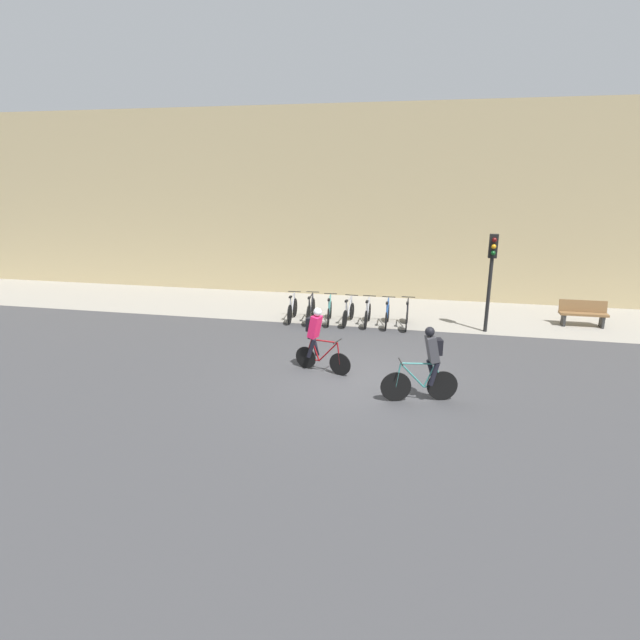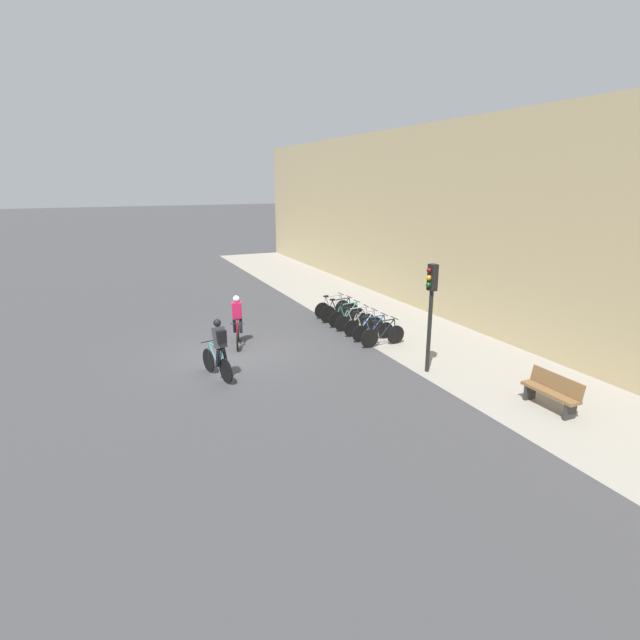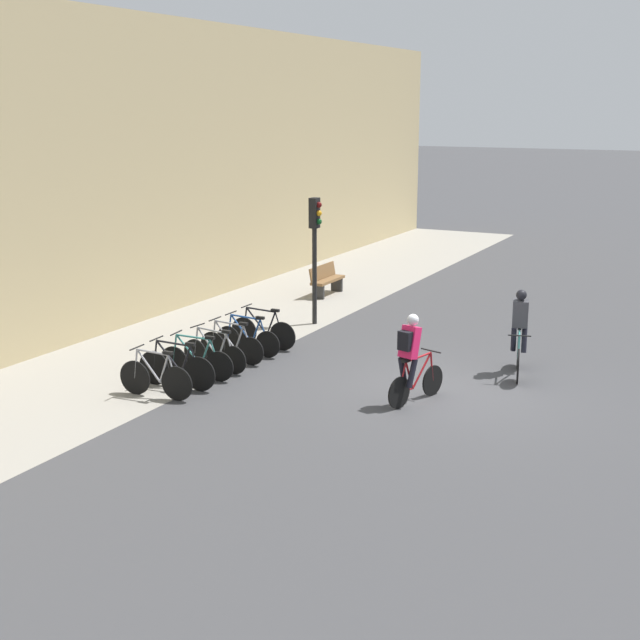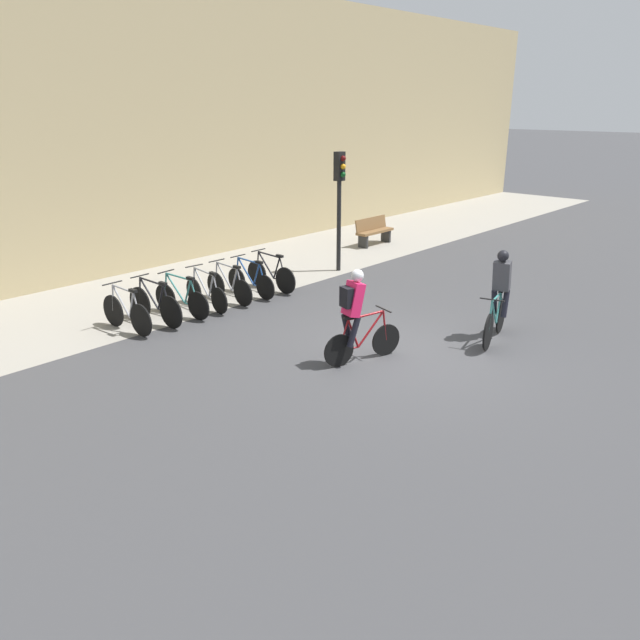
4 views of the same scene
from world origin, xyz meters
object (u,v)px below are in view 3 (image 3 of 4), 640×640
parked_bike_0 (156,378)px  parked_bike_3 (215,353)px  parked_bike_6 (263,331)px  cyclist_pink (411,356)px  traffic_light_pole (315,237)px  parked_bike_2 (196,361)px  parked_bike_1 (177,368)px  cyclist_grey (520,330)px  bench (326,280)px  parked_bike_4 (232,345)px  parked_bike_5 (248,338)px

parked_bike_0 → parked_bike_3: bearing=-0.1°
parked_bike_3 → parked_bike_6: (2.04, 0.00, 0.02)m
cyclist_pink → traffic_light_pole: 6.72m
parked_bike_2 → parked_bike_3: 0.68m
cyclist_pink → parked_bike_3: (0.18, 4.51, -0.56)m
parked_bike_1 → cyclist_grey: bearing=-55.1°
parked_bike_6 → bench: size_ratio=1.10×
parked_bike_0 → parked_bike_3: 2.04m
parked_bike_3 → parked_bike_6: 2.04m
cyclist_grey → parked_bike_6: cyclist_grey is taller
parked_bike_4 → parked_bike_6: bearing=0.0°
cyclist_grey → traffic_light_pole: traffic_light_pole is taller
cyclist_pink → parked_bike_6: 5.06m
parked_bike_0 → parked_bike_1: size_ratio=0.93×
cyclist_grey → parked_bike_0: (-4.74, 5.81, -0.54)m
parked_bike_0 → traffic_light_pole: (6.67, -0.02, 1.86)m
traffic_light_pole → bench: size_ratio=2.10×
parked_bike_5 → parked_bike_1: bearing=180.0°
cyclist_pink → parked_bike_6: (2.22, 4.52, -0.55)m
cyclist_grey → bench: size_ratio=1.16×
parked_bike_2 → traffic_light_pole: 5.63m
parked_bike_0 → parked_bike_3: (2.04, -0.00, -0.02)m
parked_bike_2 → parked_bike_5: parked_bike_2 is taller
cyclist_grey → parked_bike_4: (-2.02, 5.81, -0.56)m
parked_bike_1 → parked_bike_6: (3.40, -0.00, -0.01)m
cyclist_grey → parked_bike_4: 6.18m
parked_bike_6 → bench: (5.95, 1.32, 0.06)m
cyclist_grey → parked_bike_5: cyclist_grey is taller
cyclist_grey → traffic_light_pole: size_ratio=0.55×
parked_bike_1 → parked_bike_0: bearing=179.9°
parked_bike_1 → parked_bike_4: size_ratio=1.08×
parked_bike_1 → parked_bike_3: 1.36m
parked_bike_5 → parked_bike_0: bearing=180.0°
parked_bike_2 → parked_bike_4: bearing=0.0°
parked_bike_5 → parked_bike_6: 0.68m
parked_bike_0 → parked_bike_5: bearing=-0.0°
parked_bike_6 → cyclist_grey: bearing=-83.5°
parked_bike_1 → traffic_light_pole: size_ratio=0.54×
parked_bike_0 → parked_bike_1: 0.68m
cyclist_pink → parked_bike_0: 4.91m
parked_bike_6 → parked_bike_0: bearing=180.0°
parked_bike_3 → parked_bike_5: (1.36, 0.00, -0.00)m
cyclist_pink → parked_bike_1: cyclist_pink is taller
parked_bike_4 → bench: 7.42m
parked_bike_1 → parked_bike_2: 0.68m
cyclist_grey → parked_bike_1: (-4.06, 5.81, -0.53)m
cyclist_grey → parked_bike_6: (-0.67, 5.81, -0.55)m
parked_bike_4 → bench: (7.30, 1.32, 0.08)m
parked_bike_5 → bench: parked_bike_5 is taller
parked_bike_3 → parked_bike_5: same height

